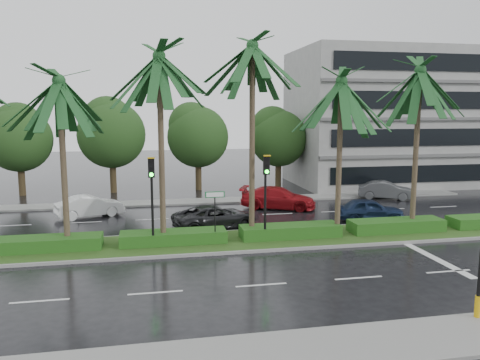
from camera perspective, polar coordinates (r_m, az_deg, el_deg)
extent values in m
plane|color=black|center=(23.00, -0.37, -8.29)|extent=(120.00, 120.00, 0.00)
cube|color=gray|center=(13.80, 8.06, -19.96)|extent=(40.00, 2.40, 0.12)
cube|color=gray|center=(34.52, -4.09, -2.57)|extent=(40.00, 2.00, 0.12)
cube|color=gray|center=(23.92, -0.82, -7.46)|extent=(36.00, 4.00, 0.14)
cube|color=#264A18|center=(23.90, -0.82, -7.29)|extent=(35.60, 3.70, 0.02)
cube|color=#1C4012|center=(23.97, -22.68, -7.15)|extent=(5.20, 1.40, 0.60)
cube|color=#1C4012|center=(23.49, -8.09, -6.88)|extent=(5.20, 1.40, 0.60)
cube|color=#1C4012|center=(24.52, 6.13, -6.20)|extent=(5.20, 1.40, 0.60)
cube|color=#1C4012|center=(26.88, 18.50, -5.29)|extent=(5.20, 1.40, 0.60)
cube|color=silver|center=(30.44, -25.95, -5.00)|extent=(2.00, 0.12, 0.01)
cube|color=silver|center=(18.32, -23.24, -13.41)|extent=(2.00, 0.12, 0.01)
cube|color=silver|center=(29.65, -18.44, -4.91)|extent=(2.00, 0.12, 0.01)
cube|color=silver|center=(17.90, -10.28, -13.36)|extent=(2.00, 0.12, 0.01)
cube|color=silver|center=(29.40, -10.66, -4.74)|extent=(2.00, 0.12, 0.01)
cube|color=silver|center=(18.37, 2.61, -12.66)|extent=(2.00, 0.12, 0.01)
cube|color=silver|center=(29.68, -2.90, -4.47)|extent=(2.00, 0.12, 0.01)
cube|color=silver|center=(19.65, 14.26, -11.48)|extent=(2.00, 0.12, 0.01)
cube|color=silver|center=(30.49, 4.58, -4.14)|extent=(2.00, 0.12, 0.01)
cube|color=silver|center=(21.61, 24.04, -10.13)|extent=(2.00, 0.12, 0.01)
cube|color=silver|center=(31.79, 11.56, -3.77)|extent=(2.00, 0.12, 0.01)
cube|color=silver|center=(33.52, 17.89, -3.39)|extent=(2.00, 0.12, 0.01)
cube|color=silver|center=(35.61, 23.54, -3.01)|extent=(2.00, 0.12, 0.01)
cube|color=silver|center=(23.45, 22.23, -8.59)|extent=(0.40, 6.00, 0.01)
cylinder|color=#423126|center=(23.22, -20.71, 1.57)|extent=(0.28, 0.28, 7.82)
cylinder|color=#423126|center=(23.90, -20.25, -7.26)|extent=(0.40, 0.40, 0.44)
cylinder|color=#423126|center=(22.64, -9.56, 3.32)|extent=(0.28, 0.28, 8.99)
cylinder|color=#423126|center=(23.40, -9.31, -7.17)|extent=(0.40, 0.40, 0.44)
cylinder|color=#423126|center=(23.47, 1.48, 4.38)|extent=(0.28, 0.28, 9.63)
cylinder|color=#423126|center=(24.22, 1.44, -6.53)|extent=(0.40, 0.40, 0.44)
cylinder|color=#423126|center=(24.54, 12.00, 2.42)|extent=(0.28, 0.28, 7.96)
cylinder|color=#423126|center=(25.20, 11.74, -6.11)|extent=(0.40, 0.40, 0.44)
cylinder|color=#423126|center=(26.85, 20.65, 3.25)|extent=(0.28, 0.28, 8.60)
cylinder|color=#423126|center=(27.48, 20.21, -5.25)|extent=(0.40, 0.40, 0.44)
cylinder|color=gold|center=(17.09, 26.97, -13.57)|extent=(0.18, 0.18, 0.70)
cylinder|color=black|center=(22.55, -10.62, -3.92)|extent=(0.12, 0.12, 3.40)
cube|color=black|center=(22.02, -10.77, 1.45)|extent=(0.30, 0.18, 0.90)
cube|color=gold|center=(21.85, -10.80, 2.67)|extent=(0.34, 0.12, 0.06)
cylinder|color=black|center=(21.89, -10.79, 2.20)|extent=(0.18, 0.04, 0.18)
cylinder|color=black|center=(21.92, -10.77, 1.42)|extent=(0.18, 0.04, 0.18)
cylinder|color=#0CE519|center=(21.96, -10.75, 0.65)|extent=(0.18, 0.04, 0.18)
cylinder|color=black|center=(23.24, 3.09, -3.43)|extent=(0.12, 0.12, 3.40)
cube|color=black|center=(22.72, 3.24, 1.80)|extent=(0.30, 0.18, 0.90)
cube|color=gold|center=(22.56, 3.32, 2.97)|extent=(0.34, 0.12, 0.06)
cylinder|color=black|center=(22.60, 3.31, 2.53)|extent=(0.18, 0.04, 0.18)
cylinder|color=black|center=(22.63, 3.30, 1.77)|extent=(0.18, 0.04, 0.18)
cylinder|color=#0CE519|center=(22.66, 3.29, 1.02)|extent=(0.18, 0.04, 0.18)
cylinder|color=black|center=(22.95, -3.07, -4.60)|extent=(0.06, 0.06, 2.60)
cube|color=#0C5926|center=(22.69, -3.08, -1.78)|extent=(0.95, 0.04, 0.30)
cube|color=white|center=(22.67, -3.07, -1.80)|extent=(0.85, 0.01, 0.22)
cylinder|color=#362A18|center=(40.74, -25.06, 0.00)|extent=(0.52, 0.52, 2.46)
sphere|color=#1D3C16|center=(40.44, -25.34, 4.49)|extent=(5.07, 5.07, 5.07)
sphere|color=#1D3C16|center=(40.69, -25.33, 5.91)|extent=(3.80, 3.80, 3.80)
cylinder|color=#362A18|center=(39.61, -15.20, 0.41)|extent=(0.52, 0.52, 2.64)
sphere|color=#1D3C16|center=(39.30, -15.40, 5.37)|extent=(5.43, 5.43, 5.43)
sphere|color=#1D3C16|center=(39.56, -15.42, 6.91)|extent=(4.07, 4.07, 4.07)
cylinder|color=#362A18|center=(39.73, -5.08, 0.58)|extent=(0.52, 0.52, 2.49)
sphere|color=#1D3C16|center=(39.42, -5.14, 5.25)|extent=(5.12, 5.12, 5.12)
sphere|color=#1D3C16|center=(39.68, -5.21, 6.70)|extent=(3.84, 3.84, 3.84)
cylinder|color=#362A18|center=(41.05, 4.68, 0.77)|extent=(0.52, 0.52, 2.38)
sphere|color=#1D3C16|center=(40.76, 4.73, 5.08)|extent=(4.90, 4.90, 4.90)
sphere|color=#1D3C16|center=(41.01, 4.63, 6.43)|extent=(3.67, 3.67, 3.67)
cylinder|color=#362A18|center=(43.46, 13.60, 1.06)|extent=(0.52, 0.52, 2.50)
sphere|color=#1D3C16|center=(43.18, 13.75, 5.33)|extent=(5.14, 5.14, 5.14)
sphere|color=#1D3C16|center=(43.42, 13.63, 6.67)|extent=(3.85, 3.85, 3.85)
cube|color=gray|center=(44.92, 17.05, 7.24)|extent=(16.00, 10.00, 12.00)
imported|color=white|center=(30.93, -17.85, -3.07)|extent=(2.82, 4.38, 1.36)
imported|color=black|center=(26.57, -3.05, -4.54)|extent=(3.38, 5.20, 1.33)
imported|color=maroon|center=(32.05, 4.65, -2.19)|extent=(3.94, 5.50, 1.48)
imported|color=#172545|center=(29.51, 15.54, -3.51)|extent=(2.32, 4.23, 1.36)
imported|color=#515356|center=(37.13, 17.36, -1.20)|extent=(3.00, 4.30, 1.34)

